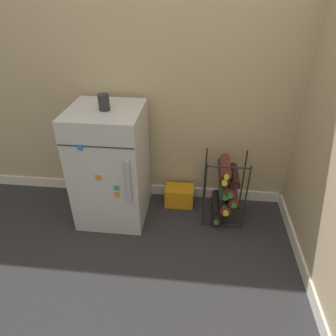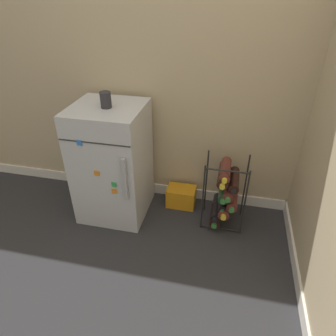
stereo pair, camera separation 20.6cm
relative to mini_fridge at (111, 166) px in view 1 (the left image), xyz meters
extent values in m
plane|color=#28282B|center=(0.46, -0.34, -0.44)|extent=(14.00, 14.00, 0.00)
cube|color=tan|center=(0.46, 0.32, 0.81)|extent=(6.78, 0.06, 2.50)
cube|color=silver|center=(0.46, 0.28, -0.40)|extent=(6.78, 0.01, 0.09)
cube|color=#B7BABF|center=(0.00, 0.00, 0.00)|extent=(0.50, 0.48, 0.88)
cube|color=#2D2D2D|center=(0.00, -0.24, 0.29)|extent=(0.49, 0.00, 0.01)
cube|color=#9E9EA3|center=(0.19, -0.26, 0.04)|extent=(0.02, 0.02, 0.32)
cube|color=orange|center=(0.10, -0.25, -0.07)|extent=(0.04, 0.01, 0.04)
cube|color=green|center=(0.10, -0.25, -0.02)|extent=(0.04, 0.01, 0.04)
cube|color=blue|center=(-0.10, -0.25, 0.28)|extent=(0.04, 0.01, 0.04)
cube|color=orange|center=(-0.01, -0.25, 0.06)|extent=(0.04, 0.01, 0.04)
cylinder|color=black|center=(0.70, -0.08, -0.16)|extent=(0.01, 0.01, 0.55)
cylinder|color=black|center=(0.99, -0.08, -0.16)|extent=(0.01, 0.01, 0.55)
cylinder|color=black|center=(0.70, 0.14, -0.16)|extent=(0.01, 0.01, 0.55)
cylinder|color=black|center=(0.99, 0.14, -0.16)|extent=(0.01, 0.01, 0.55)
cylinder|color=black|center=(0.84, -0.08, -0.42)|extent=(0.29, 0.01, 0.01)
cylinder|color=black|center=(0.84, -0.08, 0.09)|extent=(0.29, 0.01, 0.01)
cylinder|color=black|center=(0.80, 0.03, -0.37)|extent=(0.08, 0.28, 0.08)
cylinder|color=#2D7033|center=(0.80, -0.12, -0.37)|extent=(0.04, 0.02, 0.04)
cylinder|color=black|center=(0.80, 0.03, -0.31)|extent=(0.07, 0.28, 0.07)
cylinder|color=black|center=(0.80, -0.12, -0.31)|extent=(0.03, 0.02, 0.03)
cylinder|color=#56231E|center=(0.86, 0.03, -0.26)|extent=(0.08, 0.30, 0.08)
cylinder|color=gold|center=(0.86, -0.13, -0.26)|extent=(0.04, 0.02, 0.04)
cylinder|color=black|center=(0.85, 0.03, -0.24)|extent=(0.07, 0.25, 0.07)
cylinder|color=#2D7033|center=(0.85, -0.11, -0.24)|extent=(0.04, 0.02, 0.04)
cylinder|color=#56231E|center=(0.91, 0.03, -0.19)|extent=(0.07, 0.30, 0.07)
cylinder|color=#2D7033|center=(0.91, -0.13, -0.19)|extent=(0.04, 0.02, 0.04)
cylinder|color=#19381E|center=(0.84, 0.03, -0.13)|extent=(0.08, 0.28, 0.08)
cylinder|color=#2D7033|center=(0.84, -0.12, -0.13)|extent=(0.04, 0.02, 0.04)
cylinder|color=#56231E|center=(0.87, 0.03, -0.10)|extent=(0.07, 0.30, 0.07)
cylinder|color=#2D7033|center=(0.87, -0.13, -0.10)|extent=(0.04, 0.02, 0.04)
cylinder|color=black|center=(0.90, 0.03, -0.04)|extent=(0.07, 0.26, 0.07)
cylinder|color=black|center=(0.90, -0.11, -0.04)|extent=(0.03, 0.02, 0.03)
cylinder|color=black|center=(0.82, 0.03, -0.01)|extent=(0.08, 0.28, 0.08)
cylinder|color=gold|center=(0.82, -0.12, -0.01)|extent=(0.04, 0.02, 0.04)
cylinder|color=#56231E|center=(0.83, 0.03, 0.03)|extent=(0.07, 0.25, 0.07)
cylinder|color=gold|center=(0.83, -0.11, 0.03)|extent=(0.04, 0.02, 0.04)
cube|color=orange|center=(0.50, 0.17, -0.36)|extent=(0.23, 0.16, 0.16)
cylinder|color=#28282D|center=(0.01, -0.02, 0.49)|extent=(0.07, 0.07, 0.11)
camera|label=1|loc=(0.62, -1.82, 1.16)|focal=32.00mm
camera|label=2|loc=(0.83, -1.78, 1.16)|focal=32.00mm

